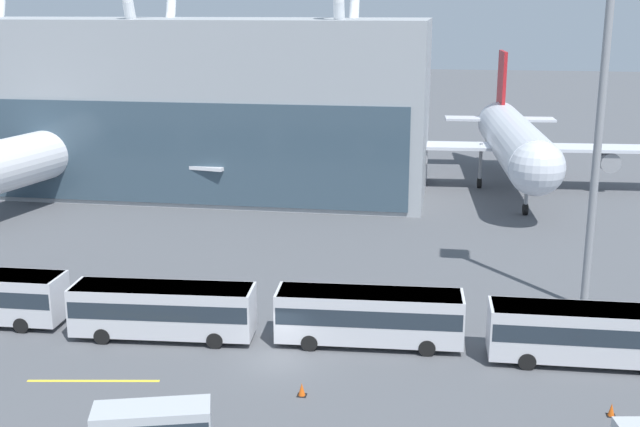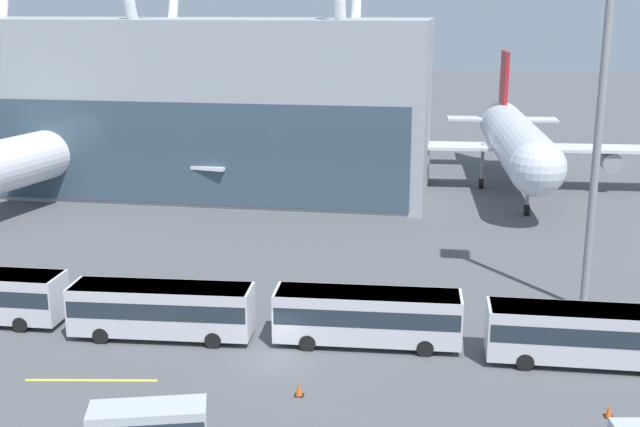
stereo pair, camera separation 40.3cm
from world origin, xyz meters
name	(u,v)px [view 2 (the right image)]	position (x,y,z in m)	size (l,w,h in m)	color
ground_plane	(276,360)	(0.00, 0.00, 0.00)	(440.00, 440.00, 0.00)	#515459
airliner_at_gate_near	(70,148)	(-30.75, 37.19, 5.13)	(37.09, 39.40, 15.35)	white
airliner_at_gate_far	(516,141)	(16.30, 47.17, 5.58)	(37.21, 35.38, 14.49)	silver
shuttle_bus_2	(162,307)	(-7.64, 2.16, 1.96)	(11.36, 3.57, 3.34)	silver
shuttle_bus_3	(367,314)	(4.95, 3.15, 1.96)	(11.33, 3.41, 3.34)	silver
shuttle_bus_4	(587,332)	(17.55, 2.49, 1.96)	(11.26, 3.12, 3.34)	silver
service_van_crossing	(148,427)	(-3.46, -10.85, 1.46)	(5.60, 3.30, 2.49)	#B2B7BC
floodlight_mast	(603,81)	(18.78, 11.56, 15.29)	(2.23, 2.23, 23.91)	gray
lane_stripe_4	(91,380)	(-9.45, -4.15, 0.00)	(7.27, 0.25, 0.01)	yellow
traffic_cone_1	(609,411)	(17.84, -3.63, 0.33)	(0.44, 0.44, 0.68)	black
traffic_cone_2	(299,389)	(2.14, -3.99, 0.35)	(0.50, 0.50, 0.72)	black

